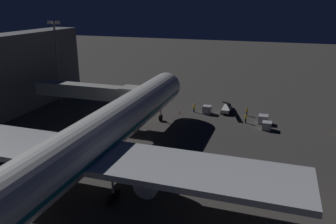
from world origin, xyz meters
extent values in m
plane|color=#383533|center=(0.00, 0.00, 0.00)|extent=(320.00, 320.00, 0.00)
cylinder|color=silver|center=(0.00, 8.12, 6.01)|extent=(5.62, 55.04, 5.62)
sphere|color=silver|center=(0.00, -19.40, 6.01)|extent=(5.51, 5.51, 5.51)
cube|color=#146670|center=(0.00, 8.12, 5.59)|extent=(5.68, 52.84, 0.50)
cube|color=black|center=(0.00, -17.72, 7.00)|extent=(3.09, 1.40, 0.90)
cube|color=#B7BABF|center=(0.00, 11.16, 5.03)|extent=(51.09, 8.38, 0.70)
cylinder|color=#B7BABF|center=(-8.49, 10.16, 3.13)|extent=(2.79, 5.67, 2.79)
cylinder|color=black|center=(-8.49, 7.32, 3.13)|extent=(2.37, 0.15, 2.37)
cylinder|color=#B7BABF|center=(8.49, 10.16, 3.13)|extent=(2.79, 5.67, 2.79)
cylinder|color=black|center=(8.49, 7.32, 3.13)|extent=(2.37, 0.15, 2.37)
cylinder|color=#B7BABF|center=(0.00, -15.90, 2.50)|extent=(0.28, 0.28, 2.60)
cylinder|color=black|center=(0.00, -15.90, 0.60)|extent=(0.45, 1.20, 1.20)
cylinder|color=#B7BABF|center=(-4.20, 12.16, 2.50)|extent=(0.28, 0.28, 2.60)
cylinder|color=black|center=(-4.20, 11.51, 0.60)|extent=(0.45, 1.20, 1.20)
cylinder|color=black|center=(-4.20, 12.81, 0.60)|extent=(0.45, 1.20, 1.20)
cylinder|color=#B7BABF|center=(4.20, 12.16, 2.50)|extent=(0.28, 0.28, 2.60)
cylinder|color=black|center=(4.20, 11.51, 0.60)|extent=(0.45, 1.20, 1.20)
cylinder|color=black|center=(4.20, 12.81, 0.60)|extent=(0.45, 1.20, 1.20)
cube|color=#9E9E99|center=(13.96, -11.31, 6.01)|extent=(19.71, 2.60, 2.50)
cube|color=#9E9E99|center=(4.10, -11.31, 6.01)|extent=(3.20, 3.40, 3.00)
cube|color=black|center=(2.70, -11.31, 6.01)|extent=(0.70, 3.20, 2.70)
cylinder|color=#B7BABF|center=(5.10, -11.31, 2.38)|extent=(0.56, 0.56, 4.76)
cylinder|color=black|center=(4.50, -11.31, 0.30)|extent=(0.25, 0.60, 0.60)
cylinder|color=black|center=(5.70, -11.31, 0.30)|extent=(0.25, 0.60, 0.60)
cylinder|color=#59595E|center=(25.50, -20.12, 8.78)|extent=(0.40, 0.40, 17.55)
cube|color=#F9EFC6|center=(24.60, -20.12, 17.80)|extent=(1.10, 0.50, 0.60)
cube|color=#F9EFC6|center=(26.40, -20.12, 17.80)|extent=(1.10, 0.50, 0.60)
cube|color=silver|center=(-11.30, -25.28, 0.70)|extent=(1.60, 4.55, 0.70)
cube|color=black|center=(-11.30, -25.28, 1.95)|extent=(0.90, 7.78, 2.81)
cylinder|color=black|center=(-12.16, -26.88, 0.35)|extent=(0.24, 0.70, 0.70)
cylinder|color=black|center=(-10.44, -26.88, 0.35)|extent=(0.24, 0.70, 0.70)
cylinder|color=black|center=(-12.16, -23.69, 0.35)|extent=(0.24, 0.70, 0.70)
cylinder|color=black|center=(-10.44, -23.69, 0.35)|extent=(0.24, 0.70, 0.70)
cube|color=#B7BABF|center=(-19.80, -17.51, 0.73)|extent=(1.63, 1.65, 1.45)
cube|color=#B7BABF|center=(-7.61, -23.13, 0.83)|extent=(1.72, 1.60, 1.66)
cube|color=#B7BABF|center=(-18.98, -20.72, 0.80)|extent=(1.76, 1.89, 1.60)
cylinder|color=black|center=(-15.53, -24.35, 0.43)|extent=(0.28, 0.28, 0.86)
cylinder|color=yellow|center=(-15.53, -24.35, 1.14)|extent=(0.40, 0.40, 0.56)
sphere|color=tan|center=(-15.53, -24.35, 1.54)|extent=(0.24, 0.24, 0.24)
sphere|color=orange|center=(-15.53, -24.35, 1.59)|extent=(0.23, 0.23, 0.23)
cylinder|color=black|center=(-15.78, -19.89, 0.43)|extent=(0.28, 0.28, 0.86)
cylinder|color=yellow|center=(-15.78, -19.89, 1.18)|extent=(0.40, 0.40, 0.64)
sphere|color=tan|center=(-15.78, -19.89, 1.62)|extent=(0.24, 0.24, 0.24)
sphere|color=orange|center=(-15.78, -19.89, 1.67)|extent=(0.23, 0.23, 0.23)
cylinder|color=black|center=(-4.80, -23.28, 0.41)|extent=(0.28, 0.28, 0.81)
cylinder|color=yellow|center=(-4.80, -23.28, 1.16)|extent=(0.40, 0.40, 0.70)
sphere|color=tan|center=(-4.80, -23.28, 1.63)|extent=(0.24, 0.24, 0.24)
sphere|color=orange|center=(-4.80, -23.28, 1.68)|extent=(0.23, 0.23, 0.23)
cone|color=orange|center=(-2.20, -21.40, 0.28)|extent=(0.36, 0.36, 0.55)
cone|color=orange|center=(2.20, -21.40, 0.28)|extent=(0.36, 0.36, 0.55)
camera|label=1|loc=(-20.87, 42.32, 22.15)|focal=36.09mm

